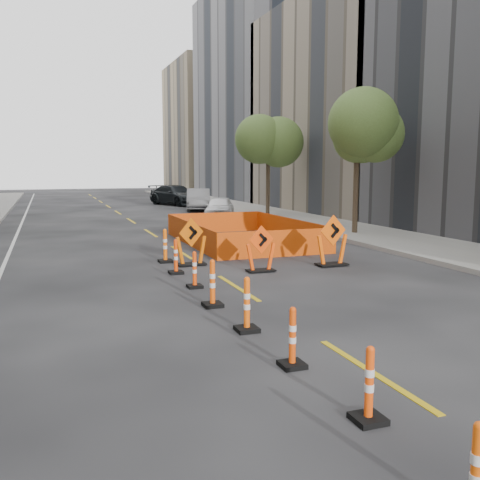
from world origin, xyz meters
name	(u,v)px	position (x,y,z in m)	size (l,w,h in m)	color
ground_plane	(310,334)	(0.00, 0.00, 0.00)	(140.00, 140.00, 0.00)	black
sidewalk_right	(366,233)	(9.00, 12.00, 0.07)	(4.00, 90.00, 0.15)	gray
bld_right_c	(373,109)	(17.00, 23.80, 7.00)	(12.00, 16.00, 14.00)	gray
bld_right_d	(277,94)	(17.00, 40.20, 10.00)	(12.00, 18.00, 20.00)	gray
bld_right_e	(220,128)	(17.00, 58.60, 8.00)	(12.00, 14.00, 16.00)	tan
tree_r_b	(357,132)	(8.40, 12.00, 4.53)	(2.80, 2.80, 5.95)	#382B1E
tree_r_c	(268,142)	(8.40, 22.00, 4.53)	(2.80, 2.80, 5.95)	#382B1E
channelizer_0	(477,474)	(-1.14, -5.23, 0.47)	(0.37, 0.37, 0.94)	#E04F09
channelizer_1	(369,384)	(-0.93, -3.31, 0.47)	(0.37, 0.37, 0.95)	#F2440A
channelizer_2	(292,337)	(-1.03, -1.39, 0.47)	(0.37, 0.37, 0.95)	#E34209
channelizer_3	(247,304)	(-1.05, 0.53, 0.52)	(0.41, 0.41, 1.04)	#FF580A
channelizer_4	(212,283)	(-1.13, 2.45, 0.52)	(0.41, 0.41, 1.05)	#F24F0A
channelizer_5	(195,270)	(-1.02, 4.37, 0.47)	(0.37, 0.37, 0.94)	#F2420A
channelizer_6	(176,257)	(-1.05, 6.28, 0.50)	(0.39, 0.39, 1.00)	#EC4009
channelizer_7	(165,246)	(-0.95, 8.20, 0.54)	(0.43, 0.43, 1.08)	#FF630A
chevron_sign_left	(191,242)	(-0.31, 7.40, 0.74)	(0.99, 0.59, 1.48)	#D95A09
chevron_sign_center	(261,249)	(1.34, 5.73, 0.68)	(0.91, 0.55, 1.36)	#FF460A
chevron_sign_right	(332,241)	(3.77, 5.86, 0.79)	(1.05, 0.63, 1.58)	#FF5B0A
safety_fence	(242,231)	(2.88, 11.59, 0.46)	(4.35, 7.40, 0.92)	#D9420B
parked_car_near	(220,207)	(5.12, 21.51, 0.67)	(1.57, 3.91, 1.33)	white
parked_car_mid	(198,199)	(5.64, 28.09, 0.76)	(1.60, 4.58, 1.51)	#98989D
parked_car_far	(176,195)	(5.34, 33.71, 0.79)	(2.22, 5.46, 1.58)	black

